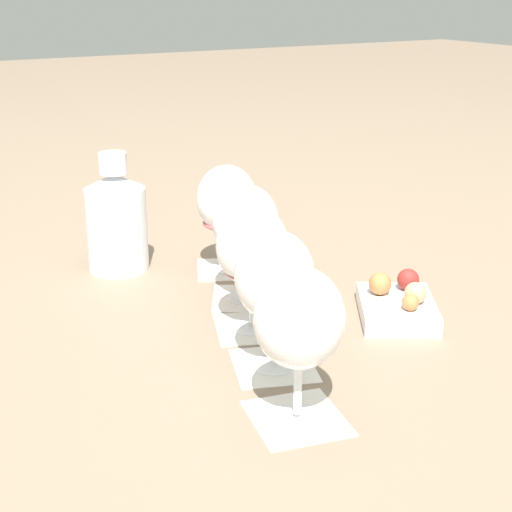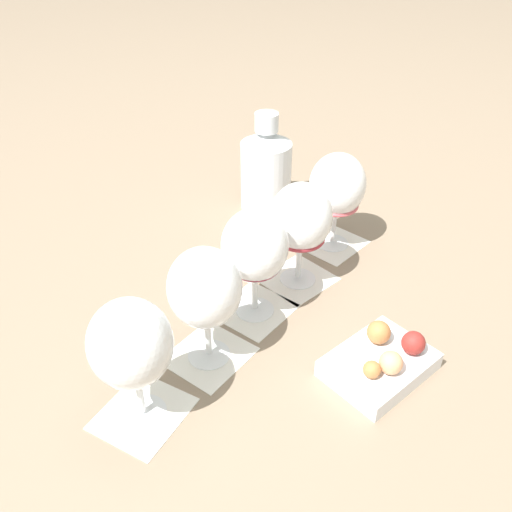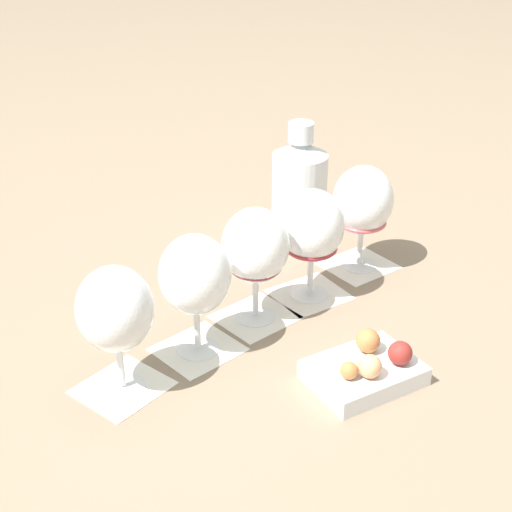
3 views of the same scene
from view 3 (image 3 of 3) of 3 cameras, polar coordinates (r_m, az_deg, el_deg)
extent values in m
plane|color=#7F6B56|center=(1.18, 0.06, -4.70)|extent=(8.00, 8.00, 0.00)
cube|color=silver|center=(1.34, 7.47, -0.68)|extent=(0.14, 0.14, 0.00)
cube|color=silver|center=(1.25, 3.91, -2.79)|extent=(0.14, 0.14, 0.00)
cube|color=silver|center=(1.19, -0.04, -4.44)|extent=(0.14, 0.13, 0.00)
cube|color=silver|center=(1.12, -4.23, -6.77)|extent=(0.14, 0.13, 0.00)
cube|color=silver|center=(1.06, -9.67, -9.39)|extent=(0.13, 0.12, 0.00)
cylinder|color=white|center=(1.34, 7.48, -0.54)|extent=(0.06, 0.06, 0.01)
cylinder|color=white|center=(1.32, 7.58, 0.84)|extent=(0.01, 0.01, 0.07)
ellipsoid|color=white|center=(1.28, 7.81, 4.09)|extent=(0.10, 0.10, 0.11)
ellipsoid|color=#D75D67|center=(1.30, 7.70, 2.49)|extent=(0.08, 0.08, 0.02)
cylinder|color=white|center=(1.24, 3.91, -2.64)|extent=(0.06, 0.06, 0.01)
cylinder|color=white|center=(1.23, 3.97, -1.20)|extent=(0.01, 0.01, 0.07)
ellipsoid|color=white|center=(1.19, 4.10, 2.25)|extent=(0.10, 0.10, 0.11)
ellipsoid|color=#A32E38|center=(1.21, 4.04, 0.64)|extent=(0.08, 0.08, 0.02)
cylinder|color=white|center=(1.19, -0.04, -4.29)|extent=(0.06, 0.06, 0.01)
cylinder|color=white|center=(1.17, -0.04, -2.80)|extent=(0.01, 0.01, 0.07)
ellipsoid|color=white|center=(1.13, -0.04, 0.78)|extent=(0.10, 0.10, 0.11)
ellipsoid|color=maroon|center=(1.14, -0.04, -0.56)|extent=(0.08, 0.08, 0.04)
cylinder|color=white|center=(1.12, -4.24, -6.61)|extent=(0.06, 0.06, 0.01)
cylinder|color=white|center=(1.10, -4.31, -5.07)|extent=(0.01, 0.01, 0.07)
ellipsoid|color=white|center=(1.06, -4.46, -1.34)|extent=(0.10, 0.10, 0.11)
ellipsoid|color=#4D1524|center=(1.07, -4.41, -2.61)|extent=(0.08, 0.08, 0.05)
cylinder|color=white|center=(1.06, -9.69, -9.23)|extent=(0.06, 0.06, 0.01)
cylinder|color=white|center=(1.04, -9.85, -7.65)|extent=(0.01, 0.01, 0.07)
ellipsoid|color=white|center=(0.99, -10.23, -3.81)|extent=(0.10, 0.10, 0.11)
ellipsoid|color=black|center=(1.01, -10.09, -5.19)|extent=(0.08, 0.08, 0.04)
cylinder|color=silver|center=(1.44, 3.17, 4.75)|extent=(0.10, 0.10, 0.14)
cone|color=silver|center=(1.41, 3.26, 7.82)|extent=(0.10, 0.10, 0.03)
cylinder|color=silver|center=(1.40, 3.29, 8.98)|extent=(0.05, 0.05, 0.03)
cube|color=silver|center=(1.06, 7.84, -8.42)|extent=(0.18, 0.16, 0.03)
sphere|color=#B2703D|center=(1.07, 8.15, -6.12)|extent=(0.03, 0.03, 0.03)
sphere|color=maroon|center=(1.05, 10.44, -6.96)|extent=(0.03, 0.03, 0.03)
sphere|color=#B2703D|center=(1.02, 6.79, -8.27)|extent=(0.02, 0.02, 0.02)
sphere|color=tan|center=(1.02, 8.27, -7.94)|extent=(0.03, 0.03, 0.03)
camera|label=1|loc=(0.98, -60.08, 3.56)|focal=55.00mm
camera|label=2|loc=(0.39, -17.81, 14.48)|focal=38.00mm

